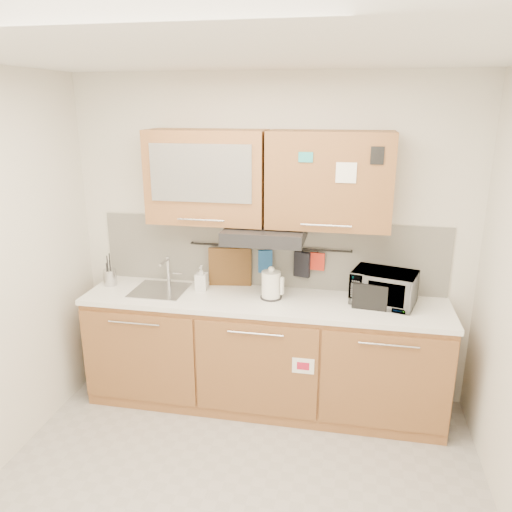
% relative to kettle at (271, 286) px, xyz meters
% --- Properties ---
extents(ceiling, '(3.20, 3.20, 0.00)m').
position_rel_kettle_xyz_m(ceiling, '(-0.06, -1.22, 1.58)').
color(ceiling, white).
rests_on(ceiling, wall_back).
extents(wall_back, '(3.20, 0.00, 3.20)m').
position_rel_kettle_xyz_m(wall_back, '(-0.06, 0.28, 0.28)').
color(wall_back, silver).
rests_on(wall_back, ground).
extents(base_cabinet, '(2.80, 0.64, 0.88)m').
position_rel_kettle_xyz_m(base_cabinet, '(-0.06, -0.02, -0.62)').
color(base_cabinet, '#AB6B3C').
rests_on(base_cabinet, floor).
extents(countertop, '(2.82, 0.62, 0.04)m').
position_rel_kettle_xyz_m(countertop, '(-0.06, -0.03, -0.12)').
color(countertop, white).
rests_on(countertop, base_cabinet).
extents(backsplash, '(2.80, 0.02, 0.56)m').
position_rel_kettle_xyz_m(backsplash, '(-0.06, 0.27, 0.18)').
color(backsplash, silver).
rests_on(backsplash, countertop).
extents(upper_cabinets, '(1.82, 0.37, 0.70)m').
position_rel_kettle_xyz_m(upper_cabinets, '(-0.06, 0.11, 0.81)').
color(upper_cabinets, '#AB6B3C').
rests_on(upper_cabinets, wall_back).
extents(range_hood, '(0.60, 0.46, 0.10)m').
position_rel_kettle_xyz_m(range_hood, '(-0.06, 0.03, 0.40)').
color(range_hood, black).
rests_on(range_hood, upper_cabinets).
extents(sink, '(0.42, 0.40, 0.26)m').
position_rel_kettle_xyz_m(sink, '(-0.91, -0.01, -0.10)').
color(sink, silver).
rests_on(sink, countertop).
extents(utensil_rail, '(1.30, 0.02, 0.02)m').
position_rel_kettle_xyz_m(utensil_rail, '(-0.06, 0.23, 0.24)').
color(utensil_rail, black).
rests_on(utensil_rail, backsplash).
extents(utensil_crock, '(0.12, 0.12, 0.27)m').
position_rel_kettle_xyz_m(utensil_crock, '(-1.36, 0.03, -0.03)').
color(utensil_crock, '#B8B9BD').
rests_on(utensil_crock, countertop).
extents(kettle, '(0.19, 0.18, 0.26)m').
position_rel_kettle_xyz_m(kettle, '(0.00, 0.00, 0.00)').
color(kettle, white).
rests_on(kettle, countertop).
extents(toaster, '(0.27, 0.18, 0.19)m').
position_rel_kettle_xyz_m(toaster, '(0.75, -0.03, -0.01)').
color(toaster, black).
rests_on(toaster, countertop).
extents(microwave, '(0.52, 0.42, 0.25)m').
position_rel_kettle_xyz_m(microwave, '(0.84, 0.05, 0.02)').
color(microwave, '#999999').
rests_on(microwave, countertop).
extents(soap_bottle, '(0.09, 0.10, 0.20)m').
position_rel_kettle_xyz_m(soap_bottle, '(-0.58, 0.07, -0.00)').
color(soap_bottle, '#999999').
rests_on(soap_bottle, countertop).
extents(cutting_board, '(0.35, 0.07, 0.43)m').
position_rel_kettle_xyz_m(cutting_board, '(-0.38, 0.22, 0.00)').
color(cutting_board, brown).
rests_on(cutting_board, utensil_rail).
extents(oven_mitt, '(0.11, 0.06, 0.19)m').
position_rel_kettle_xyz_m(oven_mitt, '(-0.09, 0.22, 0.12)').
color(oven_mitt, '#215497').
rests_on(oven_mitt, utensil_rail).
extents(dark_pouch, '(0.13, 0.08, 0.20)m').
position_rel_kettle_xyz_m(dark_pouch, '(0.21, 0.22, 0.12)').
color(dark_pouch, black).
rests_on(dark_pouch, utensil_rail).
extents(pot_holder, '(0.12, 0.03, 0.14)m').
position_rel_kettle_xyz_m(pot_holder, '(0.33, 0.22, 0.15)').
color(pot_holder, red).
rests_on(pot_holder, utensil_rail).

